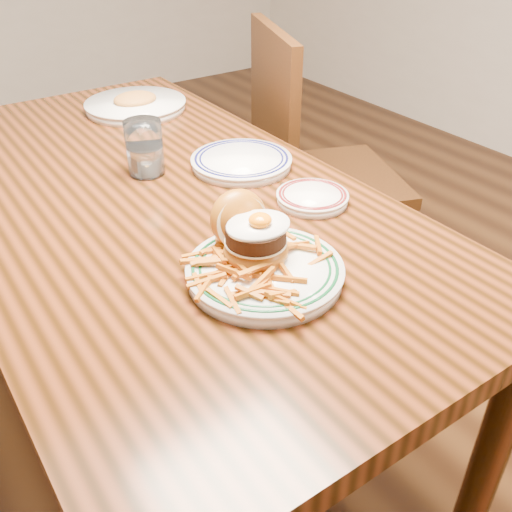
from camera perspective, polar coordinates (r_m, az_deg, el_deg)
floor at (r=1.78m, az=-7.96°, el=-15.59°), size 6.00×6.00×0.00m
table at (r=1.36m, az=-10.09°, el=3.09°), size 0.85×1.60×0.75m
chair_right at (r=1.95m, az=5.37°, el=8.72°), size 0.59×0.59×0.98m
main_plate at (r=1.00m, az=0.45°, el=-0.11°), size 0.28×0.29×0.13m
side_plate at (r=1.25m, az=5.66°, el=5.90°), size 0.16×0.16×0.02m
rear_plate at (r=1.41m, az=-1.47°, el=9.48°), size 0.25×0.25×0.03m
water_glass at (r=1.38m, az=-11.04°, el=10.27°), size 0.09×0.09×0.13m
far_plate at (r=1.83m, az=-11.95°, el=14.60°), size 0.30×0.30×0.05m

